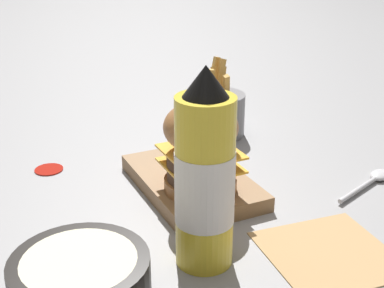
% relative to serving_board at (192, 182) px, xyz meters
% --- Properties ---
extents(ground_plane, '(6.00, 6.00, 0.00)m').
position_rel_serving_board_xyz_m(ground_plane, '(0.05, -0.08, -0.01)').
color(ground_plane, gray).
extents(serving_board, '(0.23, 0.14, 0.02)m').
position_rel_serving_board_xyz_m(serving_board, '(0.00, 0.00, 0.00)').
color(serving_board, olive).
rests_on(serving_board, ground_plane).
extents(burger, '(0.10, 0.10, 0.13)m').
position_rel_serving_board_xyz_m(burger, '(-0.05, 0.01, 0.08)').
color(burger, '#9E6638').
rests_on(burger, serving_board).
extents(ketchup_bottle, '(0.07, 0.07, 0.24)m').
position_rel_serving_board_xyz_m(ketchup_bottle, '(-0.17, 0.07, 0.10)').
color(ketchup_bottle, yellow).
rests_on(ketchup_bottle, ground_plane).
extents(fries_basket, '(0.10, 0.10, 0.15)m').
position_rel_serving_board_xyz_m(fries_basket, '(0.18, -0.14, 0.03)').
color(fries_basket, slate).
rests_on(fries_basket, ground_plane).
extents(side_bowl, '(0.15, 0.15, 0.05)m').
position_rel_serving_board_xyz_m(side_bowl, '(-0.18, 0.21, 0.01)').
color(side_bowl, black).
rests_on(side_bowl, ground_plane).
extents(spoon, '(0.07, 0.14, 0.01)m').
position_rel_serving_board_xyz_m(spoon, '(-0.10, -0.26, -0.01)').
color(spoon, silver).
rests_on(spoon, ground_plane).
extents(ketchup_puddle, '(0.05, 0.05, 0.00)m').
position_rel_serving_board_xyz_m(ketchup_puddle, '(0.16, 0.18, -0.01)').
color(ketchup_puddle, '#B21E14').
rests_on(ketchup_puddle, ground_plane).
extents(parchment_square, '(0.16, 0.16, 0.00)m').
position_rel_serving_board_xyz_m(parchment_square, '(-0.23, -0.08, -0.01)').
color(parchment_square, tan).
rests_on(parchment_square, ground_plane).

